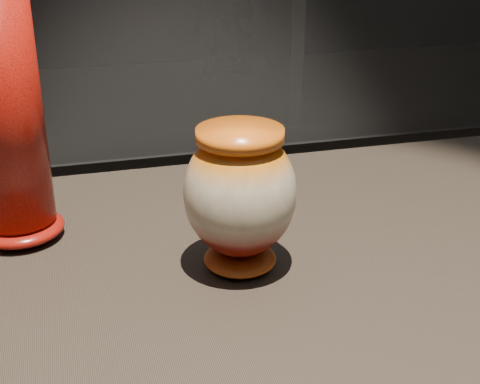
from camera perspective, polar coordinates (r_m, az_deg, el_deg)
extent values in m
cube|color=black|center=(0.84, 10.71, -8.10)|extent=(2.00, 0.80, 0.05)
ellipsoid|color=#691109|center=(0.82, 0.00, -5.67)|extent=(0.10, 0.10, 0.02)
ellipsoid|color=beige|center=(0.78, 0.00, -0.07)|extent=(0.15, 0.15, 0.15)
cylinder|color=orange|center=(0.75, 0.00, 4.90)|extent=(0.11, 0.11, 0.01)
ellipsoid|color=#AF180B|center=(0.93, -18.16, -2.88)|extent=(0.12, 0.12, 0.03)
cylinder|color=#AF180B|center=(0.87, -19.59, 7.17)|extent=(0.10, 0.10, 0.31)
cube|color=black|center=(4.10, -19.79, 10.15)|extent=(0.08, 0.50, 0.85)
cube|color=black|center=(4.30, 3.79, 12.10)|extent=(0.08, 0.50, 0.85)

